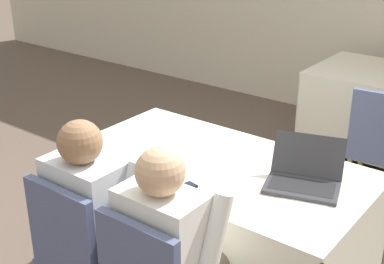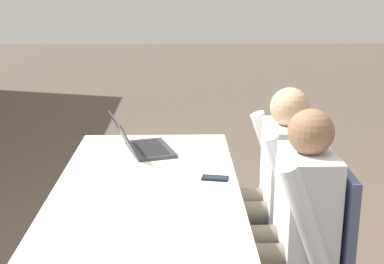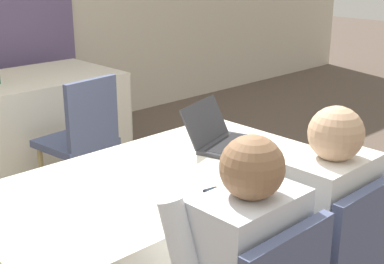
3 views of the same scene
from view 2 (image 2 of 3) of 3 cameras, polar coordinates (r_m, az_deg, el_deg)
name	(u,v)px [view 2 (image 2 of 3)]	position (r m, az deg, el deg)	size (l,w,h in m)	color
conference_table_near	(148,217)	(2.64, -4.70, -9.02)	(1.61, 0.87, 0.75)	silver
laptop	(142,144)	(3.01, -5.32, -1.34)	(0.43, 0.40, 0.21)	#333338
cell_phone	(215,178)	(2.61, 2.48, -4.93)	(0.09, 0.14, 0.01)	black
paper_beside_laptop	(151,148)	(3.07, -4.44, -1.76)	(0.27, 0.34, 0.00)	white
chair_near_left	(309,252)	(2.54, 12.37, -12.36)	(0.44, 0.44, 0.90)	tan
chair_near_right	(289,210)	(2.93, 10.33, -8.16)	(0.44, 0.44, 0.90)	tan
person_checkered_shirt	(288,220)	(2.44, 10.21, -9.18)	(0.50, 0.52, 1.16)	#665B4C
person_white_shirt	(271,182)	(2.85, 8.45, -5.30)	(0.50, 0.52, 1.16)	#665B4C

